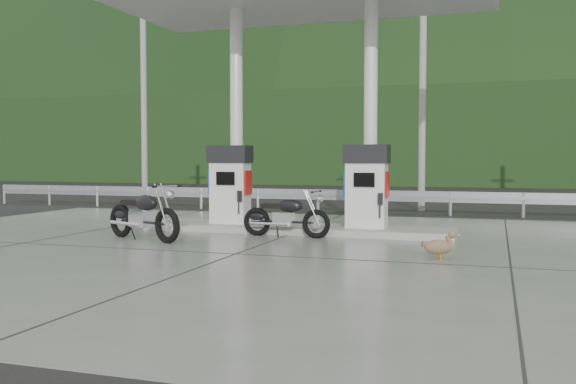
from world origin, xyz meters
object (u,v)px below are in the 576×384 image
(gas_pump_left, at_px, (230,184))
(gas_pump_right, at_px, (367,186))
(duck, at_px, (438,247))
(motorcycle_left, at_px, (143,215))
(motorcycle_right, at_px, (286,216))

(gas_pump_left, xyz_separation_m, gas_pump_right, (3.20, 0.00, 0.00))
(gas_pump_left, xyz_separation_m, duck, (4.99, -3.06, -0.85))
(motorcycle_left, bearing_deg, duck, 15.47)
(gas_pump_left, relative_size, motorcycle_right, 0.99)
(motorcycle_left, distance_m, motorcycle_right, 2.94)
(gas_pump_left, relative_size, motorcycle_left, 0.86)
(motorcycle_right, height_order, duck, motorcycle_right)
(gas_pump_right, relative_size, motorcycle_left, 0.86)
(motorcycle_left, distance_m, duck, 5.98)
(motorcycle_left, height_order, duck, motorcycle_left)
(gas_pump_right, distance_m, motorcycle_right, 1.89)
(gas_pump_right, bearing_deg, motorcycle_right, -149.63)
(gas_pump_left, xyz_separation_m, motorcycle_left, (-0.93, -2.29, -0.55))
(gas_pump_left, distance_m, duck, 5.91)
(gas_pump_left, bearing_deg, motorcycle_right, -28.51)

